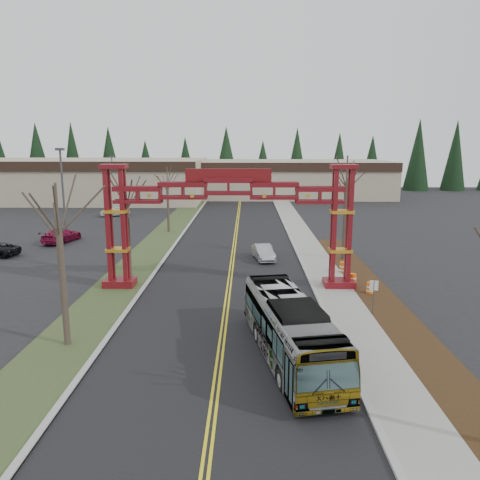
{
  "coord_description": "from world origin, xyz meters",
  "views": [
    {
      "loc": [
        1.32,
        -14.76,
        10.27
      ],
      "look_at": [
        0.85,
        15.29,
        4.09
      ],
      "focal_mm": 35.0,
      "sensor_mm": 36.0,
      "label": 1
    }
  ],
  "objects_px": {
    "parked_car_mid_a": "(61,235)",
    "bare_tree_median_near": "(59,229)",
    "parked_car_far_a": "(115,212)",
    "bare_tree_median_far": "(167,184)",
    "retail_building_west": "(79,180)",
    "light_pole_far": "(113,178)",
    "transit_bus": "(290,329)",
    "light_pole_near": "(63,188)",
    "bare_tree_right_far": "(346,183)",
    "retail_building_east": "(290,178)",
    "street_sign": "(374,291)",
    "gateway_arch": "(229,206)",
    "silver_sedan": "(263,252)",
    "bare_tree_median_mid": "(126,199)",
    "barrel_south": "(370,288)",
    "barrel_mid": "(353,280)",
    "barrel_north": "(343,268)"
  },
  "relations": [
    {
      "from": "transit_bus",
      "to": "light_pole_far",
      "type": "distance_m",
      "value": 60.15
    },
    {
      "from": "bare_tree_median_near",
      "to": "bare_tree_median_far",
      "type": "bearing_deg",
      "value": 90.0
    },
    {
      "from": "street_sign",
      "to": "barrel_north",
      "type": "distance_m",
      "value": 9.41
    },
    {
      "from": "gateway_arch",
      "to": "light_pole_near",
      "type": "bearing_deg",
      "value": 138.65
    },
    {
      "from": "bare_tree_right_far",
      "to": "barrel_south",
      "type": "relative_size",
      "value": 10.17
    },
    {
      "from": "retail_building_west",
      "to": "bare_tree_median_far",
      "type": "relative_size",
      "value": 5.98
    },
    {
      "from": "retail_building_east",
      "to": "street_sign",
      "type": "distance_m",
      "value": 67.62
    },
    {
      "from": "retail_building_west",
      "to": "barrel_mid",
      "type": "distance_m",
      "value": 66.36
    },
    {
      "from": "barrel_mid",
      "to": "light_pole_near",
      "type": "bearing_deg",
      "value": 150.41
    },
    {
      "from": "barrel_north",
      "to": "parked_car_mid_a",
      "type": "bearing_deg",
      "value": 156.44
    },
    {
      "from": "transit_bus",
      "to": "light_pole_far",
      "type": "height_order",
      "value": "light_pole_far"
    },
    {
      "from": "parked_car_mid_a",
      "to": "light_pole_near",
      "type": "bearing_deg",
      "value": -154.61
    },
    {
      "from": "transit_bus",
      "to": "street_sign",
      "type": "distance_m",
      "value": 8.12
    },
    {
      "from": "retail_building_west",
      "to": "light_pole_far",
      "type": "xyz_separation_m",
      "value": [
        9.37,
        -10.44,
        1.08
      ]
    },
    {
      "from": "street_sign",
      "to": "bare_tree_median_mid",
      "type": "bearing_deg",
      "value": 153.13
    },
    {
      "from": "retail_building_west",
      "to": "gateway_arch",
      "type": "bearing_deg",
      "value": -60.93
    },
    {
      "from": "parked_car_mid_a",
      "to": "bare_tree_median_near",
      "type": "height_order",
      "value": "bare_tree_median_near"
    },
    {
      "from": "retail_building_east",
      "to": "light_pole_far",
      "type": "bearing_deg",
      "value": -148.95
    },
    {
      "from": "retail_building_east",
      "to": "barrel_mid",
      "type": "xyz_separation_m",
      "value": [
        -0.89,
        -61.51,
        -3.05
      ]
    },
    {
      "from": "bare_tree_right_far",
      "to": "barrel_north",
      "type": "height_order",
      "value": "bare_tree_right_far"
    },
    {
      "from": "bare_tree_right_far",
      "to": "light_pole_near",
      "type": "relative_size",
      "value": 0.94
    },
    {
      "from": "retail_building_west",
      "to": "barrel_south",
      "type": "xyz_separation_m",
      "value": [
        39.85,
        -55.54,
        -3.3
      ]
    },
    {
      "from": "parked_car_mid_a",
      "to": "parked_car_far_a",
      "type": "height_order",
      "value": "parked_car_mid_a"
    },
    {
      "from": "street_sign",
      "to": "bare_tree_median_near",
      "type": "bearing_deg",
      "value": -165.01
    },
    {
      "from": "parked_car_far_a",
      "to": "bare_tree_median_far",
      "type": "distance_m",
      "value": 16.59
    },
    {
      "from": "parked_car_far_a",
      "to": "barrel_south",
      "type": "distance_m",
      "value": 45.15
    },
    {
      "from": "parked_car_mid_a",
      "to": "bare_tree_median_far",
      "type": "relative_size",
      "value": 0.68
    },
    {
      "from": "bare_tree_right_far",
      "to": "barrel_mid",
      "type": "distance_m",
      "value": 10.31
    },
    {
      "from": "light_pole_near",
      "to": "street_sign",
      "type": "distance_m",
      "value": 34.67
    },
    {
      "from": "parked_car_far_a",
      "to": "bare_tree_median_mid",
      "type": "relative_size",
      "value": 0.48
    },
    {
      "from": "retail_building_west",
      "to": "barrel_south",
      "type": "relative_size",
      "value": 50.21
    },
    {
      "from": "gateway_arch",
      "to": "barrel_south",
      "type": "bearing_deg",
      "value": -9.11
    },
    {
      "from": "barrel_south",
      "to": "barrel_north",
      "type": "relative_size",
      "value": 0.91
    },
    {
      "from": "light_pole_near",
      "to": "light_pole_far",
      "type": "xyz_separation_m",
      "value": [
        -2.67,
        27.71,
        -0.87
      ]
    },
    {
      "from": "retail_building_west",
      "to": "transit_bus",
      "type": "bearing_deg",
      "value": -62.98
    },
    {
      "from": "bare_tree_right_far",
      "to": "barrel_south",
      "type": "distance_m",
      "value": 11.92
    },
    {
      "from": "street_sign",
      "to": "barrel_north",
      "type": "xyz_separation_m",
      "value": [
        0.07,
        9.34,
        -1.1
      ]
    },
    {
      "from": "gateway_arch",
      "to": "retail_building_east",
      "type": "xyz_separation_m",
      "value": [
        10.0,
        61.95,
        -2.47
      ]
    },
    {
      "from": "parked_car_far_a",
      "to": "retail_building_east",
      "type": "bearing_deg",
      "value": 112.32
    },
    {
      "from": "retail_building_west",
      "to": "street_sign",
      "type": "relative_size",
      "value": 20.65
    },
    {
      "from": "parked_car_far_a",
      "to": "retail_building_west",
      "type": "bearing_deg",
      "value": -171.36
    },
    {
      "from": "silver_sedan",
      "to": "bare_tree_median_mid",
      "type": "height_order",
      "value": "bare_tree_median_mid"
    },
    {
      "from": "bare_tree_median_near",
      "to": "street_sign",
      "type": "bearing_deg",
      "value": 14.99
    },
    {
      "from": "parked_car_far_a",
      "to": "bare_tree_median_far",
      "type": "relative_size",
      "value": 0.52
    },
    {
      "from": "parked_car_far_a",
      "to": "bare_tree_median_far",
      "type": "bearing_deg",
      "value": 15.92
    },
    {
      "from": "retail_building_west",
      "to": "bare_tree_median_near",
      "type": "bearing_deg",
      "value": -71.07
    },
    {
      "from": "parked_car_mid_a",
      "to": "transit_bus",
      "type": "bearing_deg",
      "value": 140.33
    },
    {
      "from": "bare_tree_right_far",
      "to": "light_pole_far",
      "type": "bearing_deg",
      "value": 131.1
    },
    {
      "from": "bare_tree_median_far",
      "to": "light_pole_far",
      "type": "height_order",
      "value": "light_pole_far"
    },
    {
      "from": "retail_building_west",
      "to": "light_pole_far",
      "type": "relative_size",
      "value": 5.49
    }
  ]
}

